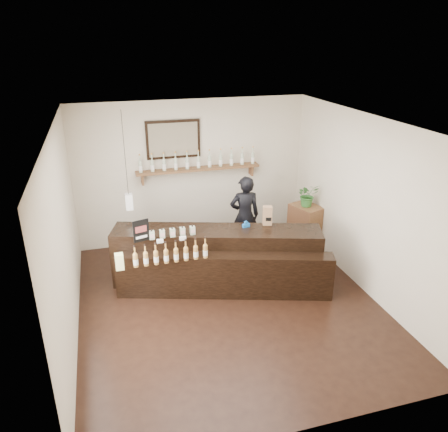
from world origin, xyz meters
name	(u,v)px	position (x,y,z in m)	size (l,w,h in m)	color
ground	(228,303)	(0.00, 0.00, 0.00)	(5.00, 5.00, 0.00)	black
room_shell	(229,201)	(0.00, 0.00, 1.70)	(5.00, 5.00, 5.00)	beige
back_wall_decor	(185,157)	(-0.15, 2.37, 1.76)	(2.66, 0.96, 1.69)	brown
counter	(218,261)	(0.00, 0.57, 0.45)	(3.44, 1.90, 1.11)	black
promo_sign	(141,231)	(-1.21, 0.61, 1.13)	(0.25, 0.09, 0.35)	black
paper_bag	(267,216)	(0.87, 0.68, 1.12)	(0.17, 0.14, 0.32)	brown
tape_dispenser	(246,225)	(0.50, 0.67, 0.99)	(0.13, 0.07, 0.11)	#1860AD
side_cabinet	(305,227)	(2.00, 1.48, 0.43)	(0.60, 0.70, 0.86)	brown
potted_plant	(308,195)	(2.00, 1.48, 1.08)	(0.40, 0.34, 0.44)	#326F2C
shopkeeper	(245,211)	(0.77, 1.55, 0.87)	(0.63, 0.42, 1.74)	black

